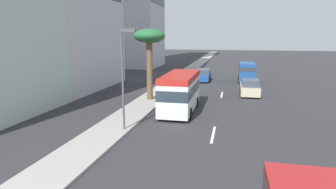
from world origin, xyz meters
name	(u,v)px	position (x,y,z in m)	size (l,w,h in m)	color
ground_plane	(223,88)	(31.50, 0.00, 0.00)	(198.00, 198.00, 0.00)	#2D2D30
sidewalk_right	(169,86)	(31.50, 6.58, 0.07)	(162.00, 2.64, 0.15)	#9E9B93
lane_stripe_mid	(213,134)	(14.80, 0.00, 0.01)	(3.20, 0.16, 0.01)	silver
lane_stripe_far	(222,95)	(27.63, 0.00, 0.01)	(3.20, 0.16, 0.01)	silver
minibus_lead	(180,91)	(19.93, 3.03, 1.69)	(6.83, 2.44, 3.08)	silver
van_third	(247,71)	(37.60, -2.86, 1.43)	(4.78, 2.19, 2.51)	#1E478C
car_fourth	(250,87)	(28.27, -2.81, 0.78)	(4.58, 1.95, 1.65)	beige
car_fifth	(203,75)	(36.86, 2.90, 0.76)	(4.35, 1.84, 1.61)	#1E478C
palm_tree	(149,40)	(23.25, 6.55, 5.64)	(2.88, 2.88, 6.56)	brown
street_lamp	(124,68)	(14.20, 5.55, 4.12)	(0.24, 0.97, 6.37)	#4C4C51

